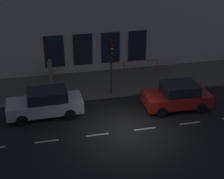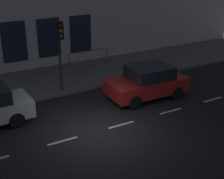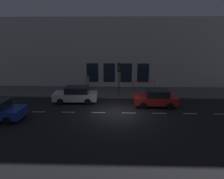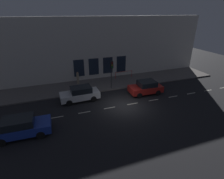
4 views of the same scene
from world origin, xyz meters
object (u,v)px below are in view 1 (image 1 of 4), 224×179
object	(u,v)px
parked_car_0	(177,96)
parked_car_2	(46,103)
traffic_light	(111,55)
pedestrian_0	(50,71)

from	to	relation	value
parked_car_0	parked_car_2	xyz separation A→B (m)	(0.86, 7.66, 0.00)
traffic_light	parked_car_0	xyz separation A→B (m)	(-2.45, -3.44, -2.01)
parked_car_0	parked_car_2	size ratio (longest dim) A/B	0.92
traffic_light	pedestrian_0	size ratio (longest dim) A/B	2.24
traffic_light	parked_car_0	distance (m)	4.68
pedestrian_0	parked_car_2	bearing A→B (deg)	-7.34
traffic_light	parked_car_0	bearing A→B (deg)	-125.46
parked_car_2	traffic_light	bearing A→B (deg)	-70.75
parked_car_0	pedestrian_0	distance (m)	9.03
pedestrian_0	traffic_light	bearing A→B (deg)	49.25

